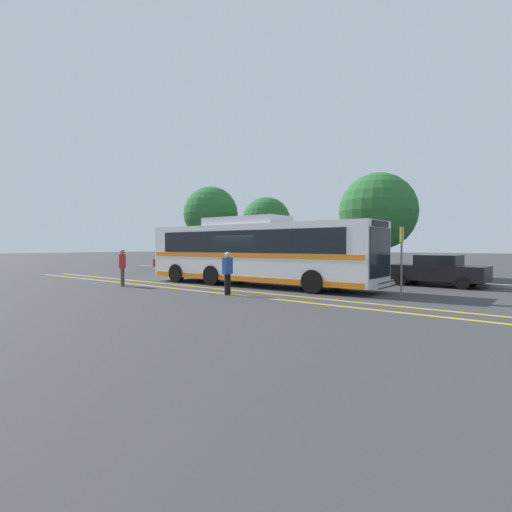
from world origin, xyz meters
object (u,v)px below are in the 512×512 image
object	(u,v)px
pedestrian_0	(228,270)
tree_1	(266,221)
transit_bus	(256,251)
parked_car_3	(437,270)
parked_car_2	(319,268)
pedestrian_1	(122,265)
parked_car_0	(177,262)
parked_car_1	(236,265)
bus_stop_sign	(402,253)
tree_0	(378,211)
tree_2	(211,214)

from	to	relation	value
pedestrian_0	tree_1	world-z (taller)	tree_1
transit_bus	parked_car_3	bearing A→B (deg)	126.49
parked_car_2	pedestrian_1	world-z (taller)	pedestrian_1
parked_car_0	parked_car_1	world-z (taller)	parked_car_0
parked_car_3	pedestrian_0	distance (m)	10.70
bus_stop_sign	tree_1	bearing A→B (deg)	-128.21
parked_car_0	pedestrian_0	distance (m)	16.83
tree_0	tree_2	distance (m)	15.49
bus_stop_sign	tree_0	bearing A→B (deg)	-155.28
transit_bus	tree_1	distance (m)	13.43
parked_car_2	tree_0	bearing A→B (deg)	-20.59
pedestrian_0	tree_0	size ratio (longest dim) A/B	0.26
parked_car_0	tree_0	world-z (taller)	tree_0
transit_bus	parked_car_0	xyz separation A→B (m)	(-12.78, 5.37, -1.01)
parked_car_0	parked_car_1	xyz separation A→B (m)	(6.55, -0.05, -0.06)
parked_car_3	tree_0	bearing A→B (deg)	47.95
parked_car_0	pedestrian_0	xyz separation A→B (m)	(14.27, -8.93, 0.26)
pedestrian_1	tree_1	size ratio (longest dim) A/B	0.30
pedestrian_0	bus_stop_sign	bearing A→B (deg)	115.43
transit_bus	pedestrian_0	size ratio (longest dim) A/B	7.43
parked_car_3	tree_2	xyz separation A→B (m)	(-20.49, 4.17, 4.12)
bus_stop_sign	tree_1	size ratio (longest dim) A/B	0.45
tree_0	transit_bus	bearing A→B (deg)	-100.79
parked_car_0	tree_2	world-z (taller)	tree_2
parked_car_2	tree_0	distance (m)	6.16
parked_car_1	bus_stop_sign	distance (m)	14.76
tree_0	tree_1	world-z (taller)	tree_0
tree_0	bus_stop_sign	bearing A→B (deg)	-62.93
transit_bus	bus_stop_sign	size ratio (longest dim) A/B	4.76
parked_car_3	tree_1	world-z (taller)	tree_1
tree_1	parked_car_0	bearing A→B (deg)	-133.11
parked_car_1	pedestrian_1	size ratio (longest dim) A/B	2.59
transit_bus	parked_car_1	bearing A→B (deg)	-132.85
transit_bus	parked_car_2	size ratio (longest dim) A/B	3.22
tree_1	transit_bus	bearing A→B (deg)	-53.82
transit_bus	tree_1	bearing A→B (deg)	-146.18
pedestrian_1	parked_car_2	bearing A→B (deg)	108.54
tree_0	pedestrian_1	bearing A→B (deg)	-115.27
parked_car_2	bus_stop_sign	distance (m)	9.31
parked_car_1	tree_0	bearing A→B (deg)	-55.53
pedestrian_0	bus_stop_sign	world-z (taller)	bus_stop_sign
tree_0	tree_2	bearing A→B (deg)	-178.15
parked_car_0	bus_stop_sign	size ratio (longest dim) A/B	1.60
pedestrian_1	tree_0	size ratio (longest dim) A/B	0.27
parked_car_2	parked_car_1	bearing A→B (deg)	92.01
pedestrian_0	bus_stop_sign	size ratio (longest dim) A/B	0.64
transit_bus	tree_0	size ratio (longest dim) A/B	1.90
parked_car_3	parked_car_2	bearing A→B (deg)	90.93
parked_car_0	parked_car_1	bearing A→B (deg)	91.56
bus_stop_sign	tree_0	world-z (taller)	tree_0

